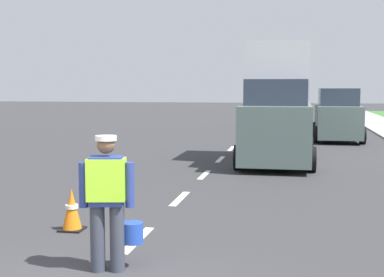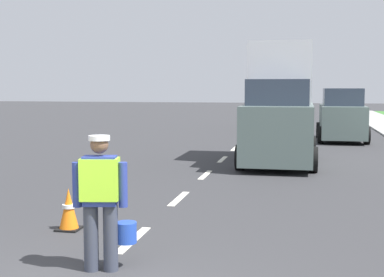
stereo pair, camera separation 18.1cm
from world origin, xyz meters
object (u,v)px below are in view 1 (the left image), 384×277
traffic_cone_near (72,210)px  car_parked_far (338,116)px  road_worker (109,196)px  delivery_truck (277,108)px  car_outgoing_far (287,110)px

traffic_cone_near → car_parked_far: size_ratio=0.17×
road_worker → traffic_cone_near: 2.17m
road_worker → delivery_truck: 10.15m
delivery_truck → car_outgoing_far: (0.07, 12.88, -0.60)m
road_worker → car_outgoing_far: (1.76, 22.87, 0.08)m
traffic_cone_near → delivery_truck: size_ratio=0.14×
traffic_cone_near → car_outgoing_far: (2.97, 21.18, 0.68)m
delivery_truck → car_parked_far: 7.39m
delivery_truck → car_outgoing_far: size_ratio=1.15×
road_worker → car_outgoing_far: 22.94m
road_worker → car_parked_far: car_parked_far is taller
traffic_cone_near → car_outgoing_far: bearing=82.0°
delivery_truck → car_outgoing_far: 12.90m
delivery_truck → car_parked_far: (2.24, 7.02, -0.60)m
road_worker → traffic_cone_near: (-1.21, 1.69, -0.60)m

